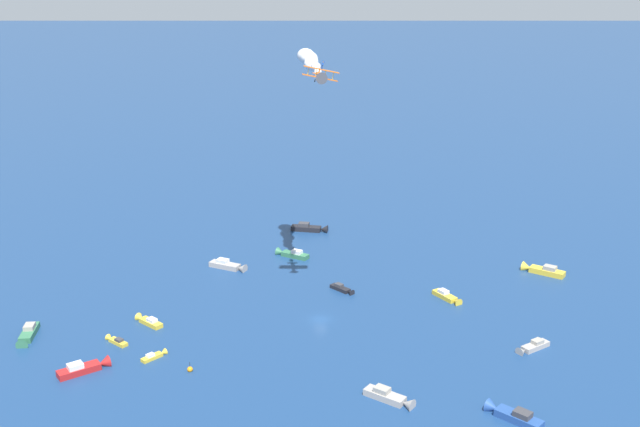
{
  "coord_description": "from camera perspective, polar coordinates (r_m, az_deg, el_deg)",
  "views": [
    {
      "loc": [
        -15.02,
        152.61,
        75.18
      ],
      "look_at": [
        0.0,
        0.0,
        24.55
      ],
      "focal_mm": 43.22,
      "sensor_mm": 36.0,
      "label": 1
    }
  ],
  "objects": [
    {
      "name": "ground_plane",
      "position": [
        170.79,
        -0.0,
        -7.85
      ],
      "size": [
        2000.0,
        2000.0,
        0.0
      ],
      "primitive_type": "plane",
      "color": "navy"
    },
    {
      "name": "motorboat_near_centre",
      "position": [
        142.02,
        5.29,
        -13.42
      ],
      "size": [
        9.57,
        6.94,
        2.79
      ],
      "color": "#9E9993",
      "rests_on": "ground_plane"
    },
    {
      "name": "motorboat_far_port",
      "position": [
        140.72,
        13.99,
        -14.25
      ],
      "size": [
        9.81,
        8.23,
        2.98
      ],
      "color": "#23478C",
      "rests_on": "ground_plane"
    },
    {
      "name": "motorboat_far_stbd",
      "position": [
        182.32,
        9.46,
        -6.13
      ],
      "size": [
        6.79,
        7.78,
        2.39
      ],
      "color": "gold",
      "rests_on": "ground_plane"
    },
    {
      "name": "motorboat_inshore",
      "position": [
        158.81,
        -12.11,
        -10.25
      ],
      "size": [
        4.5,
        5.22,
        1.6
      ],
      "color": "gold",
      "rests_on": "ground_plane"
    },
    {
      "name": "motorboat_offshore",
      "position": [
        198.51,
        -6.72,
        -3.87
      ],
      "size": [
        10.4,
        5.98,
        2.94
      ],
      "color": "#9E9993",
      "rests_on": "ground_plane"
    },
    {
      "name": "motorboat_trailing",
      "position": [
        172.82,
        -12.63,
        -7.78
      ],
      "size": [
        7.25,
        5.92,
        2.18
      ],
      "color": "gold",
      "rests_on": "ground_plane"
    },
    {
      "name": "motorboat_ahead",
      "position": [
        166.36,
        -14.89,
        -9.09
      ],
      "size": [
        5.61,
        4.41,
        1.67
      ],
      "color": "gold",
      "rests_on": "ground_plane"
    },
    {
      "name": "motorboat_mid_cluster",
      "position": [
        163.81,
        15.4,
        -9.52
      ],
      "size": [
        7.51,
        6.74,
        2.34
      ],
      "color": "#9E9993",
      "rests_on": "ground_plane"
    },
    {
      "name": "motorboat_outer_ring_a",
      "position": [
        202.32,
        16.07,
        -4.04
      ],
      "size": [
        10.68,
        7.53,
        3.1
      ],
      "color": "gold",
      "rests_on": "ground_plane"
    },
    {
      "name": "motorboat_outer_ring_b",
      "position": [
        157.16,
        -16.94,
        -10.86
      ],
      "size": [
        9.25,
        8.46,
        2.9
      ],
      "color": "#B21E1E",
      "rests_on": "ground_plane"
    },
    {
      "name": "motorboat_outer_ring_c",
      "position": [
        205.32,
        -2.17,
        -3.01
      ],
      "size": [
        9.45,
        5.87,
        2.69
      ],
      "color": "#33704C",
      "rests_on": "ground_plane"
    },
    {
      "name": "motorboat_outer_ring_d",
      "position": [
        224.11,
        -0.67,
        -1.1
      ],
      "size": [
        10.9,
        3.67,
        3.11
      ],
      "color": "black",
      "rests_on": "ground_plane"
    },
    {
      "name": "motorboat_outer_ring_e",
      "position": [
        184.39,
        1.71,
        -5.62
      ],
      "size": [
        6.25,
        5.62,
        1.95
      ],
      "color": "black",
      "rests_on": "ground_plane"
    },
    {
      "name": "motorboat_outer_ring_f",
      "position": [
        173.62,
        -20.84,
        -8.4
      ],
      "size": [
        4.34,
        10.07,
        2.84
      ],
      "color": "#33704C",
      "rests_on": "ground_plane"
    },
    {
      "name": "marker_buoy",
      "position": [
        152.86,
        -9.6,
        -11.3
      ],
      "size": [
        1.1,
        1.1,
        2.1
      ],
      "color": "orange",
      "rests_on": "ground_plane"
    },
    {
      "name": "biplane_lead",
      "position": [
        154.6,
        0.02,
        10.18
      ],
      "size": [
        7.52,
        7.03,
        3.68
      ],
      "color": "orange"
    },
    {
      "name": "wingwalker_lead",
      "position": [
        154.35,
        0.19,
        10.97
      ],
      "size": [
        0.91,
        0.29,
        1.79
      ],
      "color": "#1E4CB2"
    },
    {
      "name": "smoke_trail_lead",
      "position": [
        179.1,
        -0.8,
        11.31
      ],
      "size": [
        9.15,
        29.87,
        4.43
      ],
      "color": "silver"
    }
  ]
}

